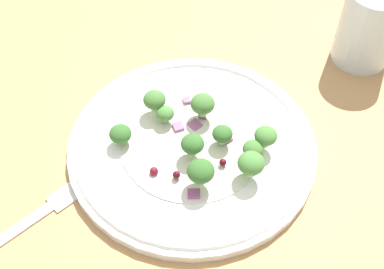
# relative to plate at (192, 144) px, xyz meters

# --- Properties ---
(ground_plane) EXTENTS (1.80, 1.80, 0.02)m
(ground_plane) POSITION_rel_plate_xyz_m (-0.03, 0.01, -0.02)
(ground_plane) COLOR tan
(plate) EXTENTS (0.29, 0.29, 0.02)m
(plate) POSITION_rel_plate_xyz_m (0.00, 0.00, 0.00)
(plate) COLOR white
(plate) RESTS_ON ground_plane
(dressing_pool) EXTENTS (0.17, 0.17, 0.00)m
(dressing_pool) POSITION_rel_plate_xyz_m (-0.00, 0.00, 0.00)
(dressing_pool) COLOR white
(dressing_pool) RESTS_ON plate
(broccoli_floret_0) EXTENTS (0.02, 0.02, 0.02)m
(broccoli_floret_0) POSITION_rel_plate_xyz_m (0.01, 0.04, 0.02)
(broccoli_floret_0) COLOR #8EB77A
(broccoli_floret_0) RESTS_ON plate
(broccoli_floret_1) EXTENTS (0.03, 0.03, 0.03)m
(broccoli_floret_1) POSITION_rel_plate_xyz_m (-0.02, -0.01, 0.03)
(broccoli_floret_1) COLOR #8EB77A
(broccoli_floret_1) RESTS_ON plate
(broccoli_floret_2) EXTENTS (0.03, 0.03, 0.03)m
(broccoli_floret_2) POSITION_rel_plate_xyz_m (-0.04, -0.04, 0.03)
(broccoli_floret_2) COLOR #9EC684
(broccoli_floret_2) RESTS_ON plate
(broccoli_floret_3) EXTENTS (0.03, 0.03, 0.03)m
(broccoli_floret_3) POSITION_rel_plate_xyz_m (0.04, 0.01, 0.03)
(broccoli_floret_3) COLOR #9EC684
(broccoli_floret_3) RESTS_ON plate
(broccoli_floret_4) EXTENTS (0.03, 0.03, 0.03)m
(broccoli_floret_4) POSITION_rel_plate_xyz_m (-0.05, 0.07, 0.02)
(broccoli_floret_4) COLOR #9EC684
(broccoli_floret_4) RESTS_ON plate
(broccoli_floret_5) EXTENTS (0.02, 0.02, 0.02)m
(broccoli_floret_5) POSITION_rel_plate_xyz_m (0.02, -0.03, 0.02)
(broccoli_floret_5) COLOR #9EC684
(broccoli_floret_5) RESTS_ON plate
(broccoli_floret_6) EXTENTS (0.03, 0.03, 0.03)m
(broccoli_floret_6) POSITION_rel_plate_xyz_m (0.01, 0.06, 0.03)
(broccoli_floret_6) COLOR #ADD18E
(broccoli_floret_6) RESTS_ON plate
(broccoli_floret_7) EXTENTS (0.03, 0.03, 0.03)m
(broccoli_floret_7) POSITION_rel_plate_xyz_m (0.04, -0.07, 0.03)
(broccoli_floret_7) COLOR #ADD18E
(broccoli_floret_7) RESTS_ON plate
(broccoli_floret_8) EXTENTS (0.02, 0.02, 0.02)m
(broccoli_floret_8) POSITION_rel_plate_xyz_m (0.02, -0.07, 0.02)
(broccoli_floret_8) COLOR #9EC684
(broccoli_floret_8) RESTS_ON plate
(broccoli_floret_9) EXTENTS (0.03, 0.03, 0.03)m
(broccoli_floret_9) POSITION_rel_plate_xyz_m (-0.01, -0.08, 0.03)
(broccoli_floret_9) COLOR #ADD18E
(broccoli_floret_9) RESTS_ON plate
(cranberry_0) EXTENTS (0.01, 0.01, 0.01)m
(cranberry_0) POSITION_rel_plate_xyz_m (-0.05, -0.01, 0.01)
(cranberry_0) COLOR #4C0A14
(cranberry_0) RESTS_ON plate
(cranberry_1) EXTENTS (0.01, 0.01, 0.01)m
(cranberry_1) POSITION_rel_plate_xyz_m (-0.01, -0.05, 0.01)
(cranberry_1) COLOR #4C0A14
(cranberry_1) RESTS_ON plate
(cranberry_2) EXTENTS (0.01, 0.01, 0.01)m
(cranberry_2) POSITION_rel_plate_xyz_m (-0.06, 0.01, 0.01)
(cranberry_2) COLOR maroon
(cranberry_2) RESTS_ON plate
(onion_bit_0) EXTENTS (0.02, 0.02, 0.01)m
(onion_bit_0) POSITION_rel_plate_xyz_m (-0.06, -0.04, 0.01)
(onion_bit_0) COLOR #934C84
(onion_bit_0) RESTS_ON plate
(onion_bit_1) EXTENTS (0.01, 0.01, 0.00)m
(onion_bit_1) POSITION_rel_plate_xyz_m (0.05, 0.04, 0.01)
(onion_bit_1) COLOR #A35B93
(onion_bit_1) RESTS_ON plate
(onion_bit_2) EXTENTS (0.02, 0.02, 0.00)m
(onion_bit_2) POSITION_rel_plate_xyz_m (0.02, 0.01, 0.01)
(onion_bit_2) COLOR #A35B93
(onion_bit_2) RESTS_ON plate
(onion_bit_3) EXTENTS (0.01, 0.01, 0.01)m
(onion_bit_3) POSITION_rel_plate_xyz_m (0.02, -0.03, 0.01)
(onion_bit_3) COLOR #A35B93
(onion_bit_3) RESTS_ON plate
(onion_bit_4) EXTENTS (0.02, 0.02, 0.01)m
(onion_bit_4) POSITION_rel_plate_xyz_m (0.01, 0.03, 0.01)
(onion_bit_4) COLOR #A35B93
(onion_bit_4) RESTS_ON plate
(onion_bit_5) EXTENTS (0.01, 0.01, 0.00)m
(onion_bit_5) POSITION_rel_plate_xyz_m (0.04, 0.01, 0.01)
(onion_bit_5) COLOR #843D75
(onion_bit_5) RESTS_ON plate
(fork) EXTENTS (0.18, 0.06, 0.01)m
(fork) POSITION_rel_plate_xyz_m (-0.19, 0.09, -0.01)
(fork) COLOR silver
(fork) RESTS_ON ground_plane
(water_glass) EXTENTS (0.08, 0.08, 0.11)m
(water_glass) POSITION_rel_plate_xyz_m (0.26, -0.10, 0.04)
(water_glass) COLOR silver
(water_glass) RESTS_ON ground_plane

